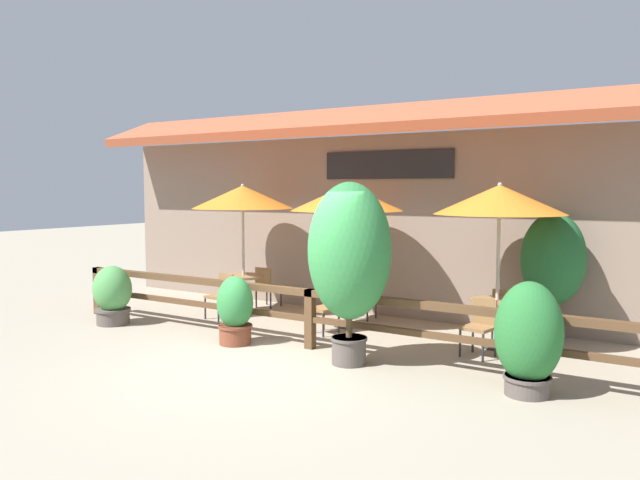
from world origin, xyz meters
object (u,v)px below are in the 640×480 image
(potted_plant_tall_tropical, at_px, (349,255))
(dining_table_far, at_px, (497,310))
(patio_umbrella_near, at_px, (243,197))
(chair_far_wallside, at_px, (506,311))
(dining_table_middle, at_px, (346,293))
(chair_far_streetside, at_px, (480,324))
(patio_umbrella_middle, at_px, (347,198))
(patio_umbrella_far, at_px, (500,200))
(chair_near_wallside, at_px, (267,285))
(potted_plant_corner_fern, at_px, (112,295))
(chair_middle_streetside, at_px, (326,306))
(dining_table_near, at_px, (244,283))
(potted_plant_broad_leaf, at_px, (553,261))
(chair_near_streetside, at_px, (222,294))
(chair_middle_wallside, at_px, (361,295))
(potted_plant_small_flowering, at_px, (528,338))
(potted_plant_entrance_palm, at_px, (235,310))

(potted_plant_tall_tropical, bearing_deg, dining_table_far, 53.38)
(patio_umbrella_near, relative_size, chair_far_wallside, 3.04)
(dining_table_middle, bearing_deg, chair_far_streetside, -14.18)
(patio_umbrella_middle, height_order, patio_umbrella_far, same)
(potted_plant_tall_tropical, bearing_deg, chair_near_wallside, 142.12)
(patio_umbrella_far, bearing_deg, potted_plant_corner_fern, -162.21)
(patio_umbrella_near, xyz_separation_m, chair_middle_streetside, (2.39, -0.66, -1.87))
(dining_table_near, height_order, potted_plant_corner_fern, potted_plant_corner_fern)
(chair_middle_streetside, bearing_deg, potted_plant_broad_leaf, 36.78)
(chair_middle_streetside, xyz_separation_m, patio_umbrella_far, (2.83, 0.59, 1.87))
(chair_near_streetside, distance_m, potted_plant_broad_leaf, 6.11)
(patio_umbrella_near, distance_m, patio_umbrella_middle, 2.42)
(chair_near_wallside, distance_m, patio_umbrella_middle, 3.08)
(chair_near_wallside, relative_size, patio_umbrella_far, 0.33)
(patio_umbrella_far, relative_size, chair_far_wallside, 3.04)
(patio_umbrella_middle, distance_m, dining_table_middle, 1.75)
(chair_near_wallside, height_order, chair_far_streetside, same)
(potted_plant_tall_tropical, bearing_deg, patio_umbrella_far, 53.38)
(patio_umbrella_far, xyz_separation_m, chair_far_streetside, (-0.07, -0.63, -1.87))
(chair_near_wallside, bearing_deg, patio_umbrella_far, 170.79)
(dining_table_middle, xyz_separation_m, chair_far_wallside, (2.77, 0.56, -0.12))
(chair_middle_wallside, height_order, potted_plant_corner_fern, potted_plant_corner_fern)
(potted_plant_small_flowering, distance_m, potted_plant_broad_leaf, 3.04)
(chair_near_wallside, distance_m, dining_table_far, 5.21)
(dining_table_middle, bearing_deg, dining_table_near, -179.90)
(chair_near_wallside, height_order, patio_umbrella_far, patio_umbrella_far)
(potted_plant_tall_tropical, relative_size, potted_plant_broad_leaf, 1.23)
(potted_plant_corner_fern, bearing_deg, potted_plant_tall_tropical, 0.56)
(dining_table_near, relative_size, patio_umbrella_middle, 0.32)
(chair_far_wallside, bearing_deg, potted_plant_corner_fern, 15.99)
(potted_plant_broad_leaf, bearing_deg, dining_table_far, -126.71)
(dining_table_middle, xyz_separation_m, chair_middle_wallside, (-0.04, 0.66, -0.12))
(chair_middle_streetside, xyz_separation_m, potted_plant_entrance_palm, (-0.86, -1.45, 0.07))
(chair_middle_wallside, bearing_deg, patio_umbrella_middle, 91.63)
(patio_umbrella_far, height_order, potted_plant_broad_leaf, patio_umbrella_far)
(dining_table_middle, height_order, chair_middle_streetside, chair_middle_streetside)
(dining_table_middle, xyz_separation_m, potted_plant_broad_leaf, (3.45, 0.81, 0.74))
(potted_plant_small_flowering, bearing_deg, potted_plant_tall_tropical, 179.66)
(potted_plant_small_flowering, bearing_deg, patio_umbrella_far, 115.63)
(patio_umbrella_middle, distance_m, patio_umbrella_far, 2.80)
(potted_plant_entrance_palm, relative_size, potted_plant_small_flowering, 0.79)
(patio_umbrella_middle, bearing_deg, chair_near_streetside, -163.94)
(dining_table_near, distance_m, potted_plant_corner_fern, 2.57)
(patio_umbrella_near, height_order, patio_umbrella_middle, same)
(chair_far_wallside, bearing_deg, chair_near_wallside, -8.10)
(potted_plant_broad_leaf, bearing_deg, dining_table_near, -172.14)
(chair_middle_wallside, distance_m, potted_plant_tall_tropical, 3.27)
(dining_table_far, height_order, potted_plant_corner_fern, potted_plant_corner_fern)
(chair_middle_streetside, height_order, chair_far_streetside, same)
(chair_near_wallside, height_order, potted_plant_tall_tropical, potted_plant_tall_tropical)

